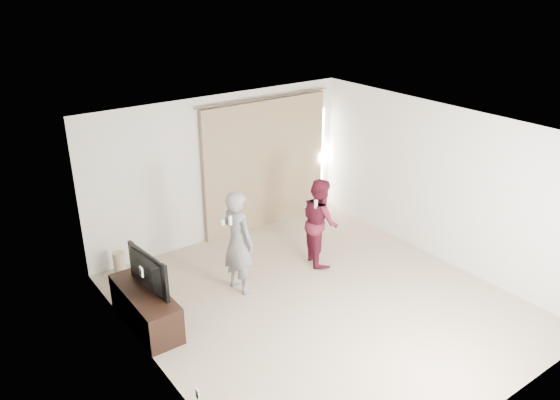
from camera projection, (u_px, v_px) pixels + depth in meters
The scene contains 10 objects.
floor at pixel (320, 303), 8.01m from camera, with size 5.50×5.50×0.00m, color tan.
wall_back at pixel (221, 168), 9.54m from camera, with size 5.00×0.04×2.60m, color silver.
wall_left at pixel (153, 279), 6.15m from camera, with size 0.04×5.50×2.60m.
ceiling at pixel (326, 131), 6.99m from camera, with size 5.00×5.50×0.01m, color white.
curtain at pixel (266, 164), 10.03m from camera, with size 2.80×0.11×2.46m.
tv_console at pixel (146, 308), 7.42m from camera, with size 0.48×1.39×0.54m, color black.
tv at pixel (142, 273), 7.21m from camera, with size 0.95×0.12×0.55m, color black.
scratching_post at pixel (120, 268), 8.58m from camera, with size 0.34×0.34×0.45m.
person_man at pixel (238, 242), 8.05m from camera, with size 0.48×0.65×1.62m.
person_woman at pixel (320, 221), 8.88m from camera, with size 0.76×0.85×1.46m.
Camera 1 is at (-4.47, -5.13, 4.53)m, focal length 35.00 mm.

